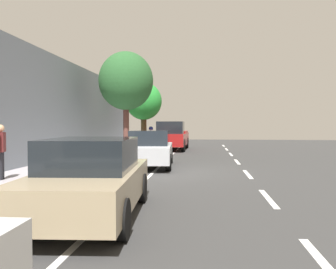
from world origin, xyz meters
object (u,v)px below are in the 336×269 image
parked_sedan_tan_mid (91,178)px  bicycle_at_curb (153,149)px  street_tree_near_cyclist (144,102)px  pedestrian_on_phone (1,149)px  cyclist_with_backpack (150,138)px  parked_pickup_red_nearest (172,137)px  street_tree_mid_block (126,81)px  parked_sedan_silver_second (150,149)px

parked_sedan_tan_mid → bicycle_at_curb: (0.73, -13.50, -0.38)m
parked_sedan_tan_mid → bicycle_at_curb: bearing=-86.9°
street_tree_near_cyclist → pedestrian_on_phone: size_ratio=2.78×
cyclist_with_backpack → pedestrian_on_phone: size_ratio=1.00×
cyclist_with_backpack → parked_pickup_red_nearest: bearing=-102.4°
bicycle_at_curb → pedestrian_on_phone: size_ratio=1.05×
parked_sedan_tan_mid → street_tree_mid_block: street_tree_mid_block is taller
parked_pickup_red_nearest → bicycle_at_curb: parked_pickup_red_nearest is taller
parked_sedan_tan_mid → parked_pickup_red_nearest: bearing=-89.8°
parked_pickup_red_nearest → street_tree_mid_block: size_ratio=0.96×
parked_sedan_silver_second → bicycle_at_curb: bearing=-83.2°
parked_pickup_red_nearest → pedestrian_on_phone: (3.81, 14.51, 0.16)m
bicycle_at_curb → pedestrian_on_phone: (3.15, 10.03, 0.69)m
parked_sedan_silver_second → parked_sedan_tan_mid: bearing=90.8°
bicycle_at_curb → pedestrian_on_phone: 10.54m
street_tree_near_cyclist → pedestrian_on_phone: 15.20m
bicycle_at_curb → street_tree_near_cyclist: size_ratio=0.38×
parked_pickup_red_nearest → street_tree_mid_block: street_tree_mid_block is taller
pedestrian_on_phone → cyclist_with_backpack: bearing=-105.6°
parked_sedan_tan_mid → street_tree_near_cyclist: 18.68m
bicycle_at_curb → cyclist_with_backpack: size_ratio=1.05×
pedestrian_on_phone → parked_sedan_tan_mid: bearing=138.2°
parked_sedan_tan_mid → street_tree_near_cyclist: (2.10, -18.39, 2.59)m
street_tree_near_cyclist → parked_sedan_silver_second: bearing=101.1°
parked_pickup_red_nearest → pedestrian_on_phone: size_ratio=3.25×
cyclist_with_backpack → street_tree_mid_block: 3.55m
bicycle_at_curb → parked_sedan_tan_mid: bearing=93.1°
parked_sedan_silver_second → street_tree_mid_block: street_tree_mid_block is taller
bicycle_at_curb → pedestrian_on_phone: pedestrian_on_phone is taller
parked_pickup_red_nearest → parked_sedan_silver_second: (0.04, 9.73, -0.15)m
parked_sedan_tan_mid → pedestrian_on_phone: (3.88, -3.47, 0.31)m
bicycle_at_curb → cyclist_with_backpack: bearing=-63.5°
bicycle_at_curb → street_tree_mid_block: bearing=31.2°
bicycle_at_curb → cyclist_with_backpack: cyclist_with_backpack is taller
parked_sedan_tan_mid → pedestrian_on_phone: bearing=-41.8°
bicycle_at_curb → street_tree_near_cyclist: bearing=-74.4°
parked_pickup_red_nearest → cyclist_with_backpack: (0.88, 4.03, 0.10)m
parked_sedan_tan_mid → street_tree_mid_block: size_ratio=0.81×
parked_pickup_red_nearest → pedestrian_on_phone: 15.01m
parked_pickup_red_nearest → cyclist_with_backpack: size_ratio=3.24×
street_tree_near_cyclist → street_tree_mid_block: 5.76m
street_tree_mid_block → street_tree_near_cyclist: bearing=-90.0°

